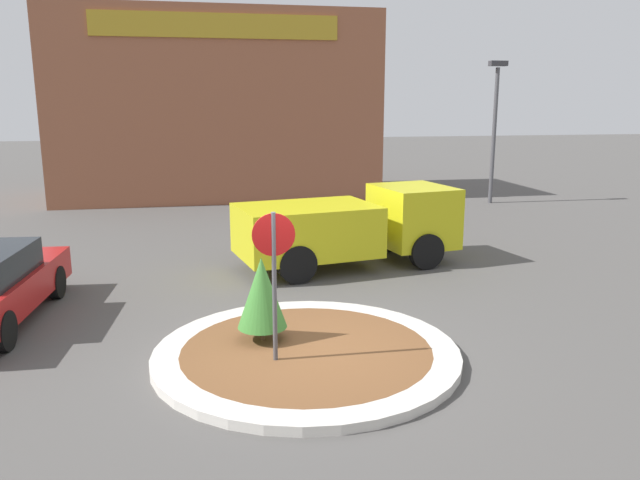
{
  "coord_description": "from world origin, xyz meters",
  "views": [
    {
      "loc": [
        -1.62,
        -9.27,
        4.05
      ],
      "look_at": [
        0.73,
        2.56,
        1.35
      ],
      "focal_mm": 35.0,
      "sensor_mm": 36.0,
      "label": 1
    }
  ],
  "objects": [
    {
      "name": "utility_truck",
      "position": [
        2.06,
        5.46,
        1.03
      ],
      "size": [
        5.71,
        3.04,
        1.92
      ],
      "rotation": [
        0.0,
        0.0,
        0.18
      ],
      "color": "gold",
      "rests_on": "ground_plane"
    },
    {
      "name": "stop_sign",
      "position": [
        -0.54,
        -0.32,
        1.68
      ],
      "size": [
        0.65,
        0.07,
        2.46
      ],
      "color": "#4C4C51",
      "rests_on": "ground_plane"
    },
    {
      "name": "ground_plane",
      "position": [
        0.0,
        0.0,
        0.0
      ],
      "size": [
        120.0,
        120.0,
        0.0
      ],
      "primitive_type": "plane",
      "color": "#514F4C"
    },
    {
      "name": "storefront_building",
      "position": [
        -0.64,
        18.49,
        3.81
      ],
      "size": [
        13.17,
        6.07,
        7.61
      ],
      "color": "#93563D",
      "rests_on": "ground_plane"
    },
    {
      "name": "traffic_island",
      "position": [
        0.0,
        0.0,
        0.07
      ],
      "size": [
        4.93,
        4.93,
        0.15
      ],
      "color": "beige",
      "rests_on": "ground_plane"
    },
    {
      "name": "light_pole",
      "position": [
        10.04,
        13.94,
        3.32
      ],
      "size": [
        0.7,
        0.3,
        5.56
      ],
      "color": "#4C4C51",
      "rests_on": "ground_plane"
    },
    {
      "name": "island_shrub",
      "position": [
        -0.65,
        0.53,
        0.97
      ],
      "size": [
        0.82,
        0.82,
        1.42
      ],
      "color": "brown",
      "rests_on": "traffic_island"
    }
  ]
}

